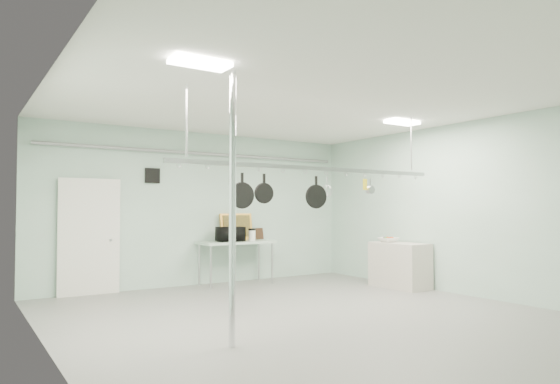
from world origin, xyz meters
TOP-DOWN VIEW (x-y plane):
  - floor at (0.00, 0.00)m, footprint 8.00×8.00m
  - ceiling at (0.00, 0.00)m, footprint 7.00×8.00m
  - back_wall at (0.00, 3.99)m, footprint 7.00×0.02m
  - right_wall at (3.49, 0.00)m, footprint 0.02×8.00m
  - door at (-2.30, 3.94)m, footprint 1.10×0.10m
  - wall_vent at (-1.10, 3.97)m, footprint 0.30×0.04m
  - conduit_pipe at (0.00, 3.90)m, footprint 6.60×0.07m
  - chrome_pole at (-1.70, -0.60)m, footprint 0.08×0.08m
  - prep_table at (0.60, 3.60)m, footprint 1.60×0.70m
  - side_cabinet at (3.15, 1.40)m, footprint 0.60×1.20m
  - pot_rack at (0.20, 0.30)m, footprint 4.80×0.06m
  - light_panel_left at (-2.20, -0.80)m, footprint 0.65×0.30m
  - light_panel_right at (2.40, 0.60)m, footprint 0.65×0.30m
  - microwave at (0.45, 3.59)m, footprint 0.60×0.45m
  - coffee_canister at (0.96, 3.56)m, footprint 0.19×0.19m
  - painting_large at (0.76, 3.90)m, footprint 0.78×0.16m
  - painting_small at (1.29, 3.90)m, footprint 0.30×0.10m
  - fruit_bowl at (3.11, 1.67)m, footprint 0.40×0.40m
  - skillet_left at (-1.08, 0.30)m, footprint 0.37×0.08m
  - skillet_mid at (-0.72, 0.30)m, footprint 0.30×0.10m
  - skillet_right at (0.20, 0.30)m, footprint 0.37×0.11m
  - whisk at (0.41, 0.30)m, footprint 0.20×0.20m
  - grater at (1.20, 0.30)m, footprint 0.08×0.02m
  - saucepan at (1.32, 0.30)m, footprint 0.14×0.10m
  - fruit_cluster at (3.11, 1.67)m, footprint 0.24×0.24m

SIDE VIEW (x-z plane):
  - floor at x=0.00m, z-range 0.00..0.00m
  - side_cabinet at x=3.15m, z-range 0.00..0.90m
  - prep_table at x=0.60m, z-range 0.38..1.28m
  - fruit_bowl at x=3.11m, z-range 0.90..0.99m
  - fruit_cluster at x=3.11m, z-range 0.94..1.03m
  - coffee_canister at x=0.96m, z-range 0.91..1.13m
  - painting_small at x=1.29m, z-range 0.90..1.16m
  - door at x=-2.30m, z-range -0.05..2.15m
  - microwave at x=0.45m, z-range 0.91..1.21m
  - painting_large at x=0.76m, z-range 0.90..1.49m
  - back_wall at x=0.00m, z-range 0.00..3.20m
  - right_wall at x=3.49m, z-range 0.00..3.20m
  - chrome_pole at x=-1.70m, z-range 0.00..3.20m
  - skillet_right at x=0.20m, z-range 1.58..2.09m
  - skillet_left at x=-1.08m, z-range 1.61..2.09m
  - skillet_mid at x=-0.72m, z-range 1.69..2.09m
  - whisk at x=0.41m, z-range 1.72..2.09m
  - saucepan at x=1.32m, z-range 1.83..2.09m
  - grater at x=1.20m, z-range 1.89..2.09m
  - pot_rack at x=0.20m, z-range 1.73..2.73m
  - wall_vent at x=-1.10m, z-range 2.10..2.40m
  - conduit_pipe at x=0.00m, z-range 2.71..2.79m
  - light_panel_left at x=-2.20m, z-range 3.14..3.19m
  - light_panel_right at x=2.40m, z-range 3.14..3.19m
  - ceiling at x=0.00m, z-range 3.18..3.20m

